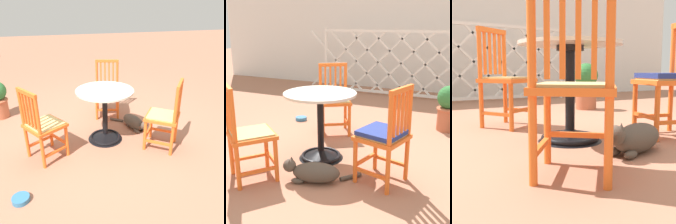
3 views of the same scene
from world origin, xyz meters
TOP-DOWN VIEW (x-y plane):
  - ground_plane at (0.00, 0.00)m, footprint 24.00×24.00m
  - building_wall_backdrop at (0.00, 3.93)m, footprint 10.00×0.20m
  - lattice_fence_panel at (-0.03, 3.13)m, footprint 4.00×0.06m
  - cafe_table at (-0.09, -0.09)m, footprint 0.76×0.76m
  - orange_chair_tucked_in at (0.67, -0.32)m, footprint 0.49×0.49m
  - orange_chair_by_planter at (-0.32, 0.72)m, footprint 0.55×0.55m
  - orange_chair_at_corner at (-0.47, -0.78)m, footprint 0.56×0.56m
  - tabby_cat at (0.08, -0.60)m, footprint 0.66×0.44m
  - terracotta_planter at (1.05, 1.43)m, footprint 0.32×0.32m

SIDE VIEW (x-z plane):
  - ground_plane at x=0.00m, z-range 0.00..0.00m
  - tabby_cat at x=0.08m, z-range -0.02..0.21m
  - cafe_table at x=-0.09m, z-range -0.08..0.65m
  - terracotta_planter at x=1.05m, z-range 0.02..0.64m
  - orange_chair_by_planter at x=-0.32m, z-range -0.02..0.89m
  - orange_chair_at_corner at x=-0.47m, z-range -0.02..0.89m
  - orange_chair_tucked_in at x=0.67m, z-range -0.01..0.90m
  - lattice_fence_panel at x=-0.03m, z-range 0.00..1.33m
  - building_wall_backdrop at x=0.00m, z-range 0.00..2.80m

